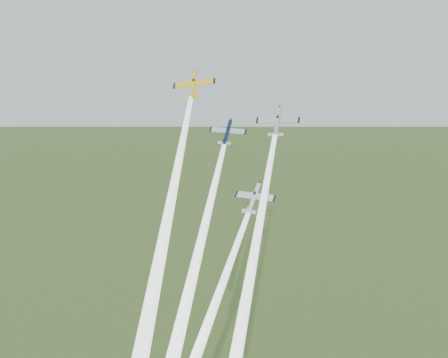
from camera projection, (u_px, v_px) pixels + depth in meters
plane_yellow at (194, 85)px, 111.22m from camera, size 10.61×8.59×8.16m
smoke_trail_yellow at (166, 229)px, 94.25m from camera, size 12.40×42.02×43.40m
plane_navy at (227, 132)px, 109.87m from camera, size 7.87×6.82×6.37m
smoke_trail_navy at (190, 287)px, 93.32m from camera, size 7.84×42.85×43.72m
plane_silver_right at (277, 122)px, 107.62m from camera, size 9.50×7.86×7.27m
smoke_trail_silver_right at (242, 320)px, 87.44m from camera, size 9.55×52.48×53.68m
plane_silver_low at (254, 198)px, 102.54m from camera, size 8.57×7.19×6.58m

